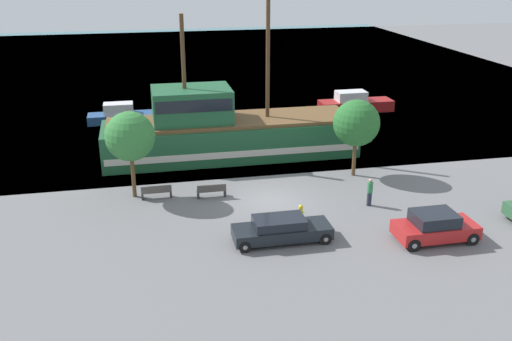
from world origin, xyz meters
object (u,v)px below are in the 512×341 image
bench_promenade_west (212,191)px  moored_boat_outer (123,115)px  parked_car_curb_front (435,227)px  moored_boat_dockside (355,104)px  pedestrian_walking_near (370,192)px  bench_promenade_east (156,192)px  parked_car_curb_rear (281,229)px  fire_hydrant (301,211)px  pirate_ship (226,131)px

bench_promenade_west → moored_boat_outer: bearing=106.6°
moored_boat_outer → bench_promenade_west: (5.31, -17.80, -0.18)m
parked_car_curb_front → moored_boat_dockside: bearing=78.1°
pedestrian_walking_near → bench_promenade_east: bearing=163.7°
bench_promenade_east → bench_promenade_west: same height
parked_car_curb_front → bench_promenade_west: size_ratio=2.38×
moored_boat_outer → bench_promenade_west: size_ratio=3.58×
parked_car_curb_rear → bench_promenade_east: (-5.92, 6.72, -0.22)m
moored_boat_dockside → pedestrian_walking_near: size_ratio=4.10×
bench_promenade_east → pedestrian_walking_near: size_ratio=1.08×
moored_boat_dockside → parked_car_curb_rear: moored_boat_dockside is taller
parked_car_curb_front → fire_hydrant: parked_car_curb_front is taller
moored_boat_dockside → pirate_ship: bearing=-143.7°
moored_boat_dockside → bench_promenade_east: moored_boat_dockside is taller
fire_hydrant → pirate_ship: bearing=102.1°
pirate_ship → parked_car_curb_rear: (0.65, -13.51, -1.16)m
moored_boat_outer → parked_car_curb_front: (15.63, -25.51, 0.14)m
parked_car_curb_rear → moored_boat_outer: bearing=108.4°
moored_boat_dockside → moored_boat_outer: 20.91m
pedestrian_walking_near → parked_car_curb_front: bearing=-71.5°
moored_boat_dockside → parked_car_curb_front: 25.49m
pirate_ship → parked_car_curb_front: 17.15m
pirate_ship → parked_car_curb_front: pirate_ship is taller
parked_car_curb_rear → bench_promenade_east: size_ratio=2.78×
moored_boat_outer → parked_car_curb_rear: (8.01, -24.04, 0.04)m
moored_boat_outer → parked_car_curb_front: moored_boat_outer is taller
moored_boat_dockside → moored_boat_outer: bearing=178.4°
fire_hydrant → parked_car_curb_rear: bearing=-125.1°
moored_boat_dockside → bench_promenade_east: (-18.82, -16.75, -0.26)m
pirate_ship → moored_boat_outer: size_ratio=3.10×
moored_boat_dockside → bench_promenade_east: bearing=-138.3°
pirate_ship → bench_promenade_west: size_ratio=11.12×
pirate_ship → pedestrian_walking_near: bearing=-56.9°
moored_boat_dockside → fire_hydrant: (-11.17, -21.02, -0.29)m
moored_boat_outer → fire_hydrant: bearing=-65.7°
moored_boat_dockside → parked_car_curb_rear: bearing=-118.8°
bench_promenade_west → pirate_ship: bearing=74.3°
moored_boat_dockside → parked_car_curb_rear: (-12.89, -23.46, -0.05)m
parked_car_curb_front → pedestrian_walking_near: size_ratio=2.48×
moored_boat_outer → bench_promenade_east: (2.09, -17.32, -0.17)m
pedestrian_walking_near → pirate_ship: bearing=123.1°
parked_car_curb_rear → fire_hydrant: (1.72, 2.45, -0.25)m
pirate_ship → fire_hydrant: 11.40m
bench_promenade_east → bench_promenade_west: 3.26m
parked_car_curb_rear → bench_promenade_west: size_ratio=2.87×
moored_boat_outer → parked_car_curb_front: size_ratio=1.51×
pedestrian_walking_near → fire_hydrant: bearing=-169.8°
parked_car_curb_front → bench_promenade_east: bearing=148.8°
fire_hydrant → bench_promenade_east: (-7.65, 4.27, 0.03)m
parked_car_curb_rear → bench_promenade_west: bearing=113.5°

